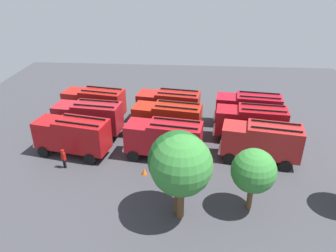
{
  "coord_description": "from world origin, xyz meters",
  "views": [
    {
      "loc": [
        -2.25,
        29.82,
        16.63
      ],
      "look_at": [
        0.0,
        0.0,
        1.4
      ],
      "focal_mm": 34.35,
      "sensor_mm": 36.0,
      "label": 1
    }
  ],
  "objects_px": {
    "fire_truck_7": "(164,138)",
    "tree_1": "(254,171)",
    "fire_truck_3": "(251,122)",
    "tree_2": "(181,165)",
    "firefighter_1": "(108,102)",
    "fire_truck_8": "(73,135)",
    "fire_truck_1": "(169,105)",
    "tree_3": "(178,161)",
    "fire_truck_2": "(94,102)",
    "fire_truck_6": "(261,141)",
    "firefighter_2": "(64,158)",
    "fire_truck_4": "(167,119)",
    "traffic_cone_1": "(144,171)",
    "fire_truck_5": "(88,117)",
    "firefighter_0": "(150,104)",
    "fire_truck_0": "(248,108)",
    "traffic_cone_0": "(135,115)"
  },
  "relations": [
    {
      "from": "fire_truck_3",
      "to": "firefighter_1",
      "type": "bearing_deg",
      "value": -16.52
    },
    {
      "from": "traffic_cone_0",
      "to": "traffic_cone_1",
      "type": "bearing_deg",
      "value": 103.27
    },
    {
      "from": "firefighter_0",
      "to": "fire_truck_2",
      "type": "bearing_deg",
      "value": -12.04
    },
    {
      "from": "firefighter_2",
      "to": "tree_3",
      "type": "distance_m",
      "value": 12.07
    },
    {
      "from": "fire_truck_2",
      "to": "fire_truck_6",
      "type": "relative_size",
      "value": 1.0
    },
    {
      "from": "fire_truck_4",
      "to": "tree_1",
      "type": "xyz_separation_m",
      "value": [
        -6.98,
        10.72,
        1.24
      ]
    },
    {
      "from": "fire_truck_3",
      "to": "firefighter_1",
      "type": "relative_size",
      "value": 4.53
    },
    {
      "from": "fire_truck_1",
      "to": "tree_2",
      "type": "distance_m",
      "value": 15.95
    },
    {
      "from": "fire_truck_1",
      "to": "firefighter_0",
      "type": "distance_m",
      "value": 4.2
    },
    {
      "from": "firefighter_2",
      "to": "traffic_cone_0",
      "type": "distance_m",
      "value": 11.88
    },
    {
      "from": "fire_truck_0",
      "to": "firefighter_0",
      "type": "height_order",
      "value": "fire_truck_0"
    },
    {
      "from": "fire_truck_4",
      "to": "traffic_cone_0",
      "type": "height_order",
      "value": "fire_truck_4"
    },
    {
      "from": "firefighter_2",
      "to": "tree_1",
      "type": "relative_size",
      "value": 0.36
    },
    {
      "from": "fire_truck_8",
      "to": "traffic_cone_1",
      "type": "height_order",
      "value": "fire_truck_8"
    },
    {
      "from": "traffic_cone_0",
      "to": "firefighter_2",
      "type": "bearing_deg",
      "value": 67.01
    },
    {
      "from": "fire_truck_0",
      "to": "fire_truck_5",
      "type": "bearing_deg",
      "value": 18.82
    },
    {
      "from": "fire_truck_2",
      "to": "tree_1",
      "type": "relative_size",
      "value": 1.49
    },
    {
      "from": "fire_truck_5",
      "to": "tree_1",
      "type": "distance_m",
      "value": 18.61
    },
    {
      "from": "fire_truck_7",
      "to": "fire_truck_0",
      "type": "bearing_deg",
      "value": -131.05
    },
    {
      "from": "traffic_cone_0",
      "to": "tree_1",
      "type": "bearing_deg",
      "value": 126.43
    },
    {
      "from": "fire_truck_1",
      "to": "fire_truck_3",
      "type": "xyz_separation_m",
      "value": [
        -8.68,
        3.73,
        0.0
      ]
    },
    {
      "from": "fire_truck_8",
      "to": "tree_1",
      "type": "height_order",
      "value": "tree_1"
    },
    {
      "from": "fire_truck_1",
      "to": "fire_truck_2",
      "type": "height_order",
      "value": "same"
    },
    {
      "from": "fire_truck_0",
      "to": "fire_truck_2",
      "type": "xyz_separation_m",
      "value": [
        17.59,
        -0.34,
        0.0
      ]
    },
    {
      "from": "fire_truck_3",
      "to": "tree_2",
      "type": "height_order",
      "value": "tree_2"
    },
    {
      "from": "fire_truck_1",
      "to": "fire_truck_6",
      "type": "height_order",
      "value": "same"
    },
    {
      "from": "fire_truck_0",
      "to": "firefighter_1",
      "type": "bearing_deg",
      "value": -4.76
    },
    {
      "from": "fire_truck_0",
      "to": "traffic_cone_0",
      "type": "distance_m",
      "value": 13.17
    },
    {
      "from": "fire_truck_8",
      "to": "firefighter_1",
      "type": "xyz_separation_m",
      "value": [
        -0.61,
        -11.02,
        -1.24
      ]
    },
    {
      "from": "fire_truck_5",
      "to": "tree_3",
      "type": "height_order",
      "value": "tree_3"
    },
    {
      "from": "firefighter_2",
      "to": "tree_2",
      "type": "xyz_separation_m",
      "value": [
        -10.7,
        5.54,
        3.44
      ]
    },
    {
      "from": "fire_truck_7",
      "to": "fire_truck_2",
      "type": "bearing_deg",
      "value": -33.34
    },
    {
      "from": "tree_2",
      "to": "firefighter_2",
      "type": "bearing_deg",
      "value": -27.36
    },
    {
      "from": "fire_truck_6",
      "to": "firefighter_1",
      "type": "xyz_separation_m",
      "value": [
        16.97,
        -10.85,
        -1.24
      ]
    },
    {
      "from": "fire_truck_2",
      "to": "firefighter_1",
      "type": "distance_m",
      "value": 3.48
    },
    {
      "from": "fire_truck_4",
      "to": "fire_truck_5",
      "type": "xyz_separation_m",
      "value": [
        8.34,
        0.24,
        0.0
      ]
    },
    {
      "from": "fire_truck_1",
      "to": "tree_3",
      "type": "distance_m",
      "value": 15.33
    },
    {
      "from": "tree_2",
      "to": "traffic_cone_1",
      "type": "bearing_deg",
      "value": -56.22
    },
    {
      "from": "fire_truck_7",
      "to": "tree_3",
      "type": "bearing_deg",
      "value": 111.05
    },
    {
      "from": "fire_truck_7",
      "to": "tree_1",
      "type": "bearing_deg",
      "value": 145.21
    },
    {
      "from": "fire_truck_6",
      "to": "firefighter_2",
      "type": "bearing_deg",
      "value": 17.72
    },
    {
      "from": "firefighter_2",
      "to": "traffic_cone_1",
      "type": "relative_size",
      "value": 2.88
    },
    {
      "from": "fire_truck_4",
      "to": "tree_3",
      "type": "distance_m",
      "value": 11.76
    },
    {
      "from": "firefighter_0",
      "to": "traffic_cone_0",
      "type": "relative_size",
      "value": 2.6
    },
    {
      "from": "fire_truck_5",
      "to": "fire_truck_7",
      "type": "bearing_deg",
      "value": 161.03
    },
    {
      "from": "fire_truck_7",
      "to": "fire_truck_4",
      "type": "bearing_deg",
      "value": -81.65
    },
    {
      "from": "traffic_cone_0",
      "to": "fire_truck_6",
      "type": "bearing_deg",
      "value": 147.24
    },
    {
      "from": "fire_truck_1",
      "to": "fire_truck_5",
      "type": "relative_size",
      "value": 1.01
    },
    {
      "from": "fire_truck_4",
      "to": "firefighter_2",
      "type": "distance_m",
      "value": 11.02
    },
    {
      "from": "fire_truck_1",
      "to": "fire_truck_3",
      "type": "distance_m",
      "value": 9.45
    }
  ]
}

